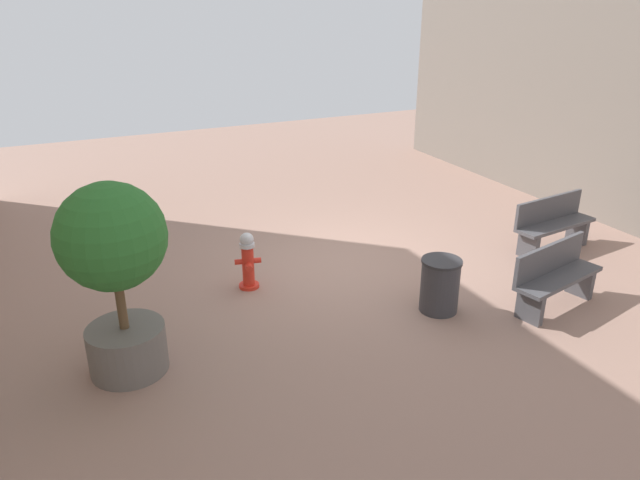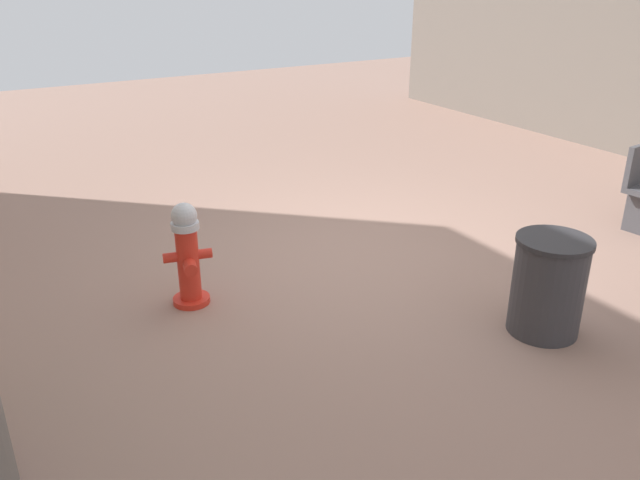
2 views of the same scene
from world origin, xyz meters
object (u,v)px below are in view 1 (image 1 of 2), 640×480
object	(u,v)px
bench_near	(553,223)
bench_far	(555,276)
trash_bin	(440,285)
fire_hydrant	(248,261)
planter_tree	(115,262)

from	to	relation	value
bench_near	bench_far	bearing A→B (deg)	45.61
bench_far	trash_bin	size ratio (longest dim) A/B	2.08
fire_hydrant	bench_far	world-z (taller)	bench_far
bench_near	planter_tree	world-z (taller)	planter_tree
planter_tree	bench_near	bearing A→B (deg)	-175.28
fire_hydrant	bench_far	distance (m)	4.55
planter_tree	trash_bin	bearing A→B (deg)	174.85
bench_near	trash_bin	world-z (taller)	bench_near
fire_hydrant	bench_near	size ratio (longest dim) A/B	0.53
fire_hydrant	trash_bin	world-z (taller)	fire_hydrant
fire_hydrant	trash_bin	distance (m)	2.92
bench_far	trash_bin	bearing A→B (deg)	-21.10
bench_near	planter_tree	distance (m)	7.52
fire_hydrant	bench_far	xyz separation A→B (m)	(-3.83, 2.46, 0.03)
bench_near	trash_bin	size ratio (longest dim) A/B	2.15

